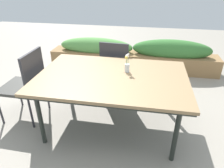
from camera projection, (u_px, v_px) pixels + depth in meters
ground_plane at (116, 126)px, 2.76m from camera, size 12.00×12.00×0.00m
dining_table at (112, 79)px, 2.46m from camera, size 1.78×1.20×0.75m
chair_far_side at (116, 65)px, 3.31m from camera, size 0.51×0.51×0.92m
chair_end_left at (26, 82)px, 2.71m from camera, size 0.50×0.50×0.98m
flower_vase at (127, 64)px, 2.48m from camera, size 0.06×0.07×0.23m
planter_box at (133, 55)px, 4.31m from camera, size 3.48×0.44×0.68m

